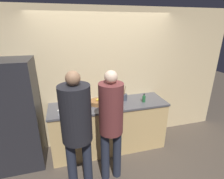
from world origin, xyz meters
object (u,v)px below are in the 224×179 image
(person_center, at_px, (111,119))
(bottle_amber, at_px, (109,95))
(bottle_clear, at_px, (82,102))
(refrigerator, at_px, (16,116))
(fruit_bowl, at_px, (97,102))
(cup_white, at_px, (61,112))
(utensil_crock, at_px, (124,97))
(bottle_green, at_px, (144,99))
(person_left, at_px, (76,123))

(person_center, bearing_deg, bottle_amber, 77.29)
(person_center, relative_size, bottle_clear, 9.32)
(refrigerator, xyz_separation_m, person_center, (1.40, -0.72, 0.13))
(fruit_bowl, relative_size, bottle_amber, 1.58)
(refrigerator, height_order, cup_white, refrigerator)
(utensil_crock, height_order, bottle_clear, utensil_crock)
(utensil_crock, xyz_separation_m, bottle_green, (0.32, -0.18, -0.00))
(refrigerator, height_order, fruit_bowl, refrigerator)
(person_left, distance_m, utensil_crock, 1.30)
(person_left, distance_m, fruit_bowl, 0.94)
(person_left, distance_m, cup_white, 0.65)
(bottle_clear, distance_m, cup_white, 0.43)
(fruit_bowl, height_order, bottle_clear, bottle_clear)
(bottle_green, bearing_deg, utensil_crock, 150.24)
(utensil_crock, height_order, bottle_amber, utensil_crock)
(person_center, height_order, bottle_clear, person_center)
(person_left, bearing_deg, bottle_clear, 79.96)
(utensil_crock, bearing_deg, bottle_amber, 149.02)
(bottle_amber, bearing_deg, fruit_bowl, -142.39)
(bottle_green, distance_m, cup_white, 1.49)
(fruit_bowl, bearing_deg, person_left, -117.30)
(bottle_clear, bearing_deg, person_left, -100.04)
(person_center, distance_m, utensil_crock, 0.93)
(fruit_bowl, bearing_deg, bottle_clear, 177.70)
(person_center, height_order, bottle_amber, person_center)
(refrigerator, relative_size, bottle_green, 11.38)
(fruit_bowl, xyz_separation_m, utensil_crock, (0.53, 0.06, 0.02))
(fruit_bowl, height_order, utensil_crock, utensil_crock)
(fruit_bowl, height_order, bottle_green, bottle_green)
(person_center, distance_m, fruit_bowl, 0.75)
(bottle_green, bearing_deg, bottle_clear, 172.95)
(refrigerator, xyz_separation_m, cup_white, (0.70, -0.20, 0.07))
(person_left, bearing_deg, fruit_bowl, 62.70)
(person_center, distance_m, bottle_green, 1.01)
(bottle_amber, xyz_separation_m, cup_white, (-0.91, -0.44, -0.03))
(refrigerator, distance_m, fruit_bowl, 1.34)
(bottle_amber, distance_m, bottle_green, 0.67)
(bottle_clear, xyz_separation_m, bottle_amber, (0.55, 0.20, -0.01))
(bottle_green, bearing_deg, person_left, -151.40)
(utensil_crock, bearing_deg, person_left, -137.27)
(person_center, height_order, fruit_bowl, person_center)
(bottle_green, bearing_deg, person_center, -142.24)
(cup_white, bearing_deg, refrigerator, 164.27)
(utensil_crock, xyz_separation_m, cup_white, (-1.16, -0.28, -0.02))
(utensil_crock, bearing_deg, refrigerator, -177.41)
(bottle_amber, bearing_deg, person_center, -102.71)
(person_left, relative_size, bottle_green, 11.19)
(fruit_bowl, distance_m, utensil_crock, 0.53)
(fruit_bowl, xyz_separation_m, bottle_green, (0.85, -0.13, 0.02))
(refrigerator, relative_size, person_center, 1.04)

